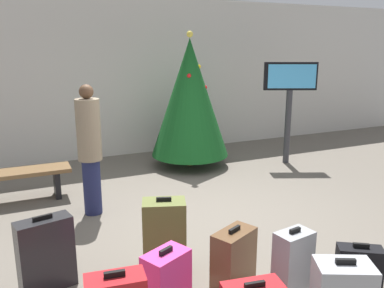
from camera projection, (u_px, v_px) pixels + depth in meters
name	position (u px, v px, depth m)	size (l,w,h in m)	color
ground_plane	(210.00, 220.00, 5.31)	(16.00, 16.00, 0.00)	#665E54
back_wall	(128.00, 78.00, 8.33)	(16.00, 0.20, 3.27)	beige
holiday_tree	(190.00, 98.00, 7.45)	(1.48, 1.48, 2.55)	#4C3319
flight_info_kiosk	(290.00, 92.00, 7.64)	(0.97, 0.48, 1.99)	#333338
waiting_bench	(11.00, 179.00, 5.83)	(1.69, 0.44, 0.48)	brown
traveller_0	(90.00, 147.00, 5.32)	(0.46, 0.46, 1.79)	#1E234C
suitcase_0	(358.00, 276.00, 3.52)	(0.41, 0.35, 0.59)	black
suitcase_2	(46.00, 254.00, 3.73)	(0.54, 0.32, 0.75)	#232326
suitcase_4	(164.00, 237.00, 3.99)	(0.50, 0.40, 0.82)	#59602D
suitcase_5	(293.00, 265.00, 3.62)	(0.37, 0.26, 0.68)	#9EA0A5
suitcase_8	(234.00, 257.00, 3.83)	(0.51, 0.41, 0.59)	brown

